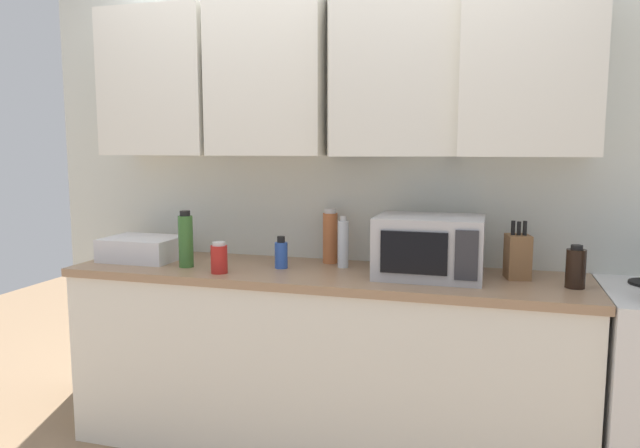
{
  "coord_description": "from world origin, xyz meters",
  "views": [
    {
      "loc": [
        0.79,
        -2.99,
        1.49
      ],
      "look_at": [
        -0.02,
        -0.25,
        1.12
      ],
      "focal_mm": 33.23,
      "sensor_mm": 36.0,
      "label": 1
    }
  ],
  "objects_px": {
    "knife_block": "(518,256)",
    "bottle_blue_cleaner": "(281,254)",
    "bottle_spice_jar": "(330,237)",
    "bottle_green_oil": "(186,240)",
    "bottle_red_sauce": "(219,258)",
    "bottle_clear_tall": "(343,243)",
    "dish_rack": "(143,249)",
    "microwave": "(429,247)",
    "bottle_soy_dark": "(576,268)"
  },
  "relations": [
    {
      "from": "microwave",
      "to": "bottle_blue_cleaner",
      "type": "distance_m",
      "value": 0.72
    },
    {
      "from": "knife_block",
      "to": "bottle_blue_cleaner",
      "type": "bearing_deg",
      "value": -175.75
    },
    {
      "from": "bottle_blue_cleaner",
      "to": "bottle_red_sauce",
      "type": "bearing_deg",
      "value": -141.63
    },
    {
      "from": "bottle_red_sauce",
      "to": "dish_rack",
      "type": "bearing_deg",
      "value": 160.67
    },
    {
      "from": "bottle_red_sauce",
      "to": "bottle_green_oil",
      "type": "height_order",
      "value": "bottle_green_oil"
    },
    {
      "from": "bottle_soy_dark",
      "to": "bottle_spice_jar",
      "type": "xyz_separation_m",
      "value": [
        -1.14,
        0.23,
        0.05
      ]
    },
    {
      "from": "bottle_spice_jar",
      "to": "bottle_blue_cleaner",
      "type": "bearing_deg",
      "value": -134.75
    },
    {
      "from": "knife_block",
      "to": "bottle_soy_dark",
      "type": "xyz_separation_m",
      "value": [
        0.23,
        -0.12,
        -0.02
      ]
    },
    {
      "from": "knife_block",
      "to": "bottle_clear_tall",
      "type": "xyz_separation_m",
      "value": [
        -0.82,
        0.02,
        0.02
      ]
    },
    {
      "from": "knife_block",
      "to": "bottle_blue_cleaner",
      "type": "xyz_separation_m",
      "value": [
        -1.11,
        -0.08,
        -0.03
      ]
    },
    {
      "from": "microwave",
      "to": "knife_block",
      "type": "relative_size",
      "value": 1.81
    },
    {
      "from": "bottle_red_sauce",
      "to": "bottle_blue_cleaner",
      "type": "distance_m",
      "value": 0.31
    },
    {
      "from": "knife_block",
      "to": "bottle_soy_dark",
      "type": "bearing_deg",
      "value": -27.57
    },
    {
      "from": "bottle_soy_dark",
      "to": "bottle_blue_cleaner",
      "type": "bearing_deg",
      "value": 178.39
    },
    {
      "from": "microwave",
      "to": "bottle_clear_tall",
      "type": "relative_size",
      "value": 1.87
    },
    {
      "from": "knife_block",
      "to": "bottle_blue_cleaner",
      "type": "distance_m",
      "value": 1.11
    },
    {
      "from": "bottle_clear_tall",
      "to": "bottle_blue_cleaner",
      "type": "distance_m",
      "value": 0.31
    },
    {
      "from": "bottle_red_sauce",
      "to": "bottle_spice_jar",
      "type": "bearing_deg",
      "value": 41.63
    },
    {
      "from": "bottle_red_sauce",
      "to": "microwave",
      "type": "bearing_deg",
      "value": 11.61
    },
    {
      "from": "knife_block",
      "to": "bottle_clear_tall",
      "type": "bearing_deg",
      "value": 178.44
    },
    {
      "from": "knife_block",
      "to": "bottle_red_sauce",
      "type": "height_order",
      "value": "knife_block"
    },
    {
      "from": "dish_rack",
      "to": "bottle_soy_dark",
      "type": "relative_size",
      "value": 2.07
    },
    {
      "from": "microwave",
      "to": "bottle_clear_tall",
      "type": "distance_m",
      "value": 0.44
    },
    {
      "from": "bottle_green_oil",
      "to": "bottle_blue_cleaner",
      "type": "bearing_deg",
      "value": 12.88
    },
    {
      "from": "dish_rack",
      "to": "bottle_red_sauce",
      "type": "relative_size",
      "value": 2.56
    },
    {
      "from": "microwave",
      "to": "bottle_blue_cleaner",
      "type": "relative_size",
      "value": 3.04
    },
    {
      "from": "dish_rack",
      "to": "bottle_green_oil",
      "type": "relative_size",
      "value": 1.35
    },
    {
      "from": "bottle_blue_cleaner",
      "to": "microwave",
      "type": "bearing_deg",
      "value": 0.48
    },
    {
      "from": "knife_block",
      "to": "microwave",
      "type": "bearing_deg",
      "value": -168.86
    },
    {
      "from": "microwave",
      "to": "bottle_clear_tall",
      "type": "height_order",
      "value": "microwave"
    },
    {
      "from": "knife_block",
      "to": "bottle_blue_cleaner",
      "type": "relative_size",
      "value": 1.68
    },
    {
      "from": "microwave",
      "to": "bottle_soy_dark",
      "type": "xyz_separation_m",
      "value": [
        0.62,
        -0.04,
        -0.05
      ]
    },
    {
      "from": "microwave",
      "to": "dish_rack",
      "type": "bearing_deg",
      "value": -179.64
    },
    {
      "from": "bottle_soy_dark",
      "to": "bottle_spice_jar",
      "type": "height_order",
      "value": "bottle_spice_jar"
    },
    {
      "from": "bottle_red_sauce",
      "to": "bottle_clear_tall",
      "type": "height_order",
      "value": "bottle_clear_tall"
    },
    {
      "from": "dish_rack",
      "to": "knife_block",
      "type": "xyz_separation_m",
      "value": [
        1.88,
        0.09,
        0.04
      ]
    },
    {
      "from": "knife_block",
      "to": "bottle_spice_jar",
      "type": "relative_size",
      "value": 0.95
    },
    {
      "from": "bottle_clear_tall",
      "to": "knife_block",
      "type": "bearing_deg",
      "value": -1.56
    },
    {
      "from": "bottle_clear_tall",
      "to": "microwave",
      "type": "bearing_deg",
      "value": -12.86
    },
    {
      "from": "bottle_soy_dark",
      "to": "bottle_red_sauce",
      "type": "bearing_deg",
      "value": -174.43
    },
    {
      "from": "microwave",
      "to": "bottle_green_oil",
      "type": "xyz_separation_m",
      "value": [
        -1.18,
        -0.11,
        -0.01
      ]
    },
    {
      "from": "knife_block",
      "to": "bottle_blue_cleaner",
      "type": "height_order",
      "value": "knife_block"
    },
    {
      "from": "bottle_soy_dark",
      "to": "bottle_spice_jar",
      "type": "bearing_deg",
      "value": 168.36
    },
    {
      "from": "microwave",
      "to": "knife_block",
      "type": "xyz_separation_m",
      "value": [
        0.39,
        0.08,
        -0.04
      ]
    },
    {
      "from": "bottle_clear_tall",
      "to": "bottle_soy_dark",
      "type": "bearing_deg",
      "value": -7.72
    },
    {
      "from": "knife_block",
      "to": "bottle_clear_tall",
      "type": "height_order",
      "value": "knife_block"
    },
    {
      "from": "knife_block",
      "to": "bottle_red_sauce",
      "type": "bearing_deg",
      "value": -168.53
    },
    {
      "from": "microwave",
      "to": "bottle_spice_jar",
      "type": "distance_m",
      "value": 0.56
    },
    {
      "from": "bottle_red_sauce",
      "to": "bottle_spice_jar",
      "type": "height_order",
      "value": "bottle_spice_jar"
    },
    {
      "from": "dish_rack",
      "to": "bottle_blue_cleaner",
      "type": "distance_m",
      "value": 0.78
    }
  ]
}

